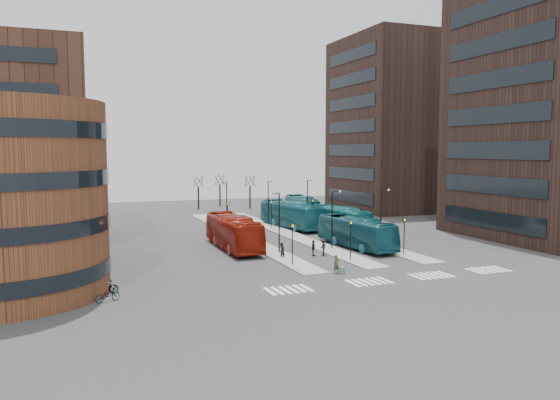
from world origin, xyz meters
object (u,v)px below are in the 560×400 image
object	(u,v)px
suitcase	(342,271)
bicycle_far	(105,287)
red_bus	(233,232)
teal_bus_b	(291,215)
teal_bus_a	(356,232)
traveller	(336,264)
teal_bus_d	(302,207)
teal_bus_c	(341,219)
commuter_b	(313,248)
bicycle_mid	(106,287)
bicycle_near	(108,295)
commuter_a	(281,251)
commuter_c	(323,247)

from	to	relation	value
suitcase	bicycle_far	distance (m)	19.27
red_bus	teal_bus_b	distance (m)	17.02
suitcase	teal_bus_b	distance (m)	27.98
red_bus	teal_bus_a	size ratio (longest dim) A/B	1.08
traveller	bicycle_far	xyz separation A→B (m)	(-18.84, 0.64, -0.40)
suitcase	red_bus	distance (m)	15.85
teal_bus_a	teal_bus_d	xyz separation A→B (m)	(4.92, 26.25, 0.02)
red_bus	teal_bus_b	size ratio (longest dim) A/B	1.00
teal_bus_c	commuter_b	world-z (taller)	teal_bus_c
teal_bus_a	teal_bus_d	world-z (taller)	teal_bus_d
teal_bus_a	bicycle_far	distance (m)	28.25
teal_bus_a	bicycle_mid	world-z (taller)	teal_bus_a
red_bus	teal_bus_a	xyz separation A→B (m)	(12.57, -4.10, -0.13)
bicycle_near	traveller	bearing A→B (deg)	-104.27
commuter_b	bicycle_near	world-z (taller)	commuter_b
suitcase	traveller	distance (m)	0.74
teal_bus_b	commuter_a	size ratio (longest dim) A/B	8.22
teal_bus_b	commuter_a	xyz separation A→B (m)	(-8.85, -19.21, -1.01)
red_bus	teal_bus_c	size ratio (longest dim) A/B	1.11
bicycle_far	bicycle_near	bearing A→B (deg)	165.11
teal_bus_d	bicycle_mid	world-z (taller)	teal_bus_d
commuter_c	bicycle_far	distance (m)	22.42
commuter_c	teal_bus_a	bearing A→B (deg)	126.02
suitcase	red_bus	bearing A→B (deg)	122.71
red_bus	commuter_a	size ratio (longest dim) A/B	8.18
teal_bus_b	suitcase	bearing A→B (deg)	-110.30
teal_bus_a	commuter_c	xyz separation A→B (m)	(-5.22, -2.68, -0.80)
traveller	bicycle_mid	distance (m)	18.84
teal_bus_c	suitcase	bearing A→B (deg)	-119.18
teal_bus_c	bicycle_far	xyz separation A→B (m)	(-30.55, -21.16, -1.20)
suitcase	bicycle_mid	xyz separation A→B (m)	(-19.24, 0.26, 0.24)
teal_bus_b	commuter_c	bearing A→B (deg)	-109.95
teal_bus_d	commuter_b	world-z (taller)	teal_bus_d
commuter_a	bicycle_far	world-z (taller)	commuter_a
commuter_a	bicycle_far	bearing A→B (deg)	2.01
commuter_b	bicycle_mid	xyz separation A→B (m)	(-20.25, -7.92, -0.26)
red_bus	commuter_a	bearing A→B (deg)	-66.92
teal_bus_a	teal_bus_c	distance (m)	12.08
traveller	bicycle_far	world-z (taller)	traveller
commuter_b	bicycle_far	xyz separation A→B (m)	(-20.25, -7.21, -0.39)
commuter_a	bicycle_far	size ratio (longest dim) A/B	1.01
teal_bus_c	commuter_c	distance (m)	16.86
traveller	commuter_b	size ratio (longest dim) A/B	1.02
teal_bus_c	bicycle_near	distance (m)	38.78
teal_bus_d	teal_bus_c	bearing A→B (deg)	-83.90
commuter_a	red_bus	bearing A→B (deg)	-88.09
commuter_a	bicycle_near	size ratio (longest dim) A/B	0.90
red_bus	bicycle_far	world-z (taller)	red_bus
teal_bus_a	bicycle_far	xyz separation A→B (m)	(-26.47, -9.78, -1.26)
teal_bus_b	traveller	world-z (taller)	teal_bus_b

